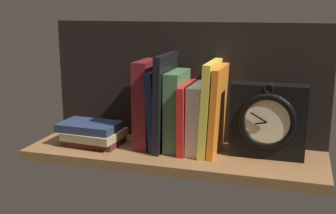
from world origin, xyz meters
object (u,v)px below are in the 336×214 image
object	(u,v)px
book_red_requiem	(188,117)
book_orange_pandolfini	(218,110)
book_maroon_dawkins	(146,104)
book_white_catcher	(198,118)
book_stack_side	(93,133)
book_green_romantic	(176,110)
book_black_skeptic	(165,101)
book_yellow_seinlanguage	(210,107)
book_navy_bierce	(158,109)
framed_clock	(268,121)

from	to	relation	value
book_red_requiem	book_orange_pandolfini	size ratio (longest dim) A/B	0.79
book_maroon_dawkins	book_white_catcher	size ratio (longest dim) A/B	1.32
book_white_catcher	book_stack_side	distance (cm)	29.54
book_green_romantic	book_orange_pandolfini	bearing A→B (deg)	0.00
book_black_skeptic	book_red_requiem	world-z (taller)	book_black_skeptic
book_yellow_seinlanguage	book_stack_side	size ratio (longest dim) A/B	1.36
book_maroon_dawkins	book_navy_bierce	bearing A→B (deg)	-0.00
book_navy_bierce	book_yellow_seinlanguage	size ratio (longest dim) A/B	0.88
book_navy_bierce	framed_clock	size ratio (longest dim) A/B	1.09
book_yellow_seinlanguage	framed_clock	world-z (taller)	book_yellow_seinlanguage
book_black_skeptic	book_stack_side	bearing A→B (deg)	-169.56
book_maroon_dawkins	book_orange_pandolfini	size ratio (longest dim) A/B	1.04
book_green_romantic	book_red_requiem	distance (cm)	3.43
book_green_romantic	framed_clock	distance (cm)	23.75
book_green_romantic	book_red_requiem	world-z (taller)	book_green_romantic
book_orange_pandolfini	book_maroon_dawkins	bearing A→B (deg)	180.00
book_maroon_dawkins	book_red_requiem	xyz separation A→B (cm)	(11.47, -0.00, -2.80)
book_green_romantic	book_black_skeptic	bearing A→B (deg)	180.00
book_green_romantic	book_white_catcher	bearing A→B (deg)	0.00
book_red_requiem	book_navy_bierce	bearing A→B (deg)	180.00
book_green_romantic	framed_clock	world-z (taller)	book_green_romantic
book_orange_pandolfini	book_red_requiem	bearing A→B (deg)	180.00
book_white_catcher	book_yellow_seinlanguage	world-z (taller)	book_yellow_seinlanguage
book_green_romantic	book_white_catcher	world-z (taller)	book_green_romantic
book_red_requiem	framed_clock	distance (cm)	20.68
book_black_skeptic	book_orange_pandolfini	world-z (taller)	book_black_skeptic
framed_clock	book_stack_side	distance (cm)	47.05
book_navy_bierce	book_white_catcher	xyz separation A→B (cm)	(11.19, 0.00, -1.57)
book_white_catcher	book_yellow_seinlanguage	size ratio (longest dim) A/B	0.75
book_maroon_dawkins	book_yellow_seinlanguage	distance (cm)	17.43
book_maroon_dawkins	book_yellow_seinlanguage	world-z (taller)	book_yellow_seinlanguage
book_red_requiem	book_stack_side	distance (cm)	26.71
book_maroon_dawkins	book_orange_pandolfini	bearing A→B (deg)	-0.00
book_black_skeptic	framed_clock	xyz separation A→B (cm)	(26.82, -0.17, -3.17)
book_maroon_dawkins	book_orange_pandolfini	world-z (taller)	book_maroon_dawkins
book_green_romantic	book_orange_pandolfini	xyz separation A→B (cm)	(11.11, 0.00, 0.86)
book_navy_bierce	book_green_romantic	size ratio (longest dim) A/B	1.00
book_navy_bierce	book_orange_pandolfini	size ratio (longest dim) A/B	0.92
book_black_skeptic	book_yellow_seinlanguage	size ratio (longest dim) A/B	1.06
book_navy_bierce	book_green_romantic	distance (cm)	5.21
book_black_skeptic	book_white_catcher	world-z (taller)	book_black_skeptic
book_navy_bierce	book_yellow_seinlanguage	xyz separation A→B (cm)	(14.23, 0.00, 1.43)
book_green_romantic	book_white_catcher	xyz separation A→B (cm)	(5.99, 0.00, -1.57)
book_stack_side	book_red_requiem	bearing A→B (deg)	7.99
framed_clock	book_maroon_dawkins	bearing A→B (deg)	179.69
book_maroon_dawkins	book_white_catcher	bearing A→B (deg)	-0.00
book_red_requiem	book_orange_pandolfini	distance (cm)	8.40
book_red_requiem	book_white_catcher	bearing A→B (deg)	0.00
book_navy_bierce	book_red_requiem	xyz separation A→B (cm)	(8.27, 0.00, -1.55)
book_black_skeptic	framed_clock	distance (cm)	27.01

